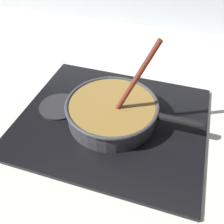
# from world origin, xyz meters

# --- Properties ---
(ground) EXTENTS (2.40, 1.60, 0.04)m
(ground) POSITION_xyz_m (0.00, 0.00, -0.02)
(ground) COLOR beige
(hob_plate) EXTENTS (0.56, 0.48, 0.01)m
(hob_plate) POSITION_xyz_m (0.10, 0.08, 0.01)
(hob_plate) COLOR black
(hob_plate) RESTS_ON ground
(burner_ring) EXTENTS (0.16, 0.16, 0.01)m
(burner_ring) POSITION_xyz_m (0.10, 0.08, 0.02)
(burner_ring) COLOR #592D0C
(burner_ring) RESTS_ON hob_plate
(spare_burner) EXTENTS (0.13, 0.13, 0.01)m
(spare_burner) POSITION_xyz_m (-0.08, 0.08, 0.01)
(spare_burner) COLOR #262628
(spare_burner) RESTS_ON hob_plate
(cooking_pan) EXTENTS (0.40, 0.28, 0.27)m
(cooking_pan) POSITION_xyz_m (0.10, 0.08, 0.05)
(cooking_pan) COLOR #38383D
(cooking_pan) RESTS_ON hob_plate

